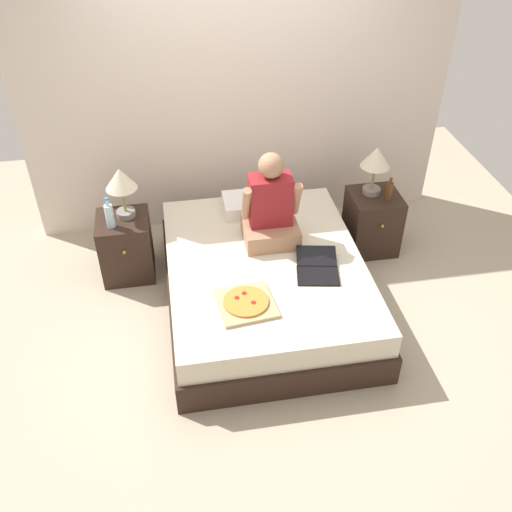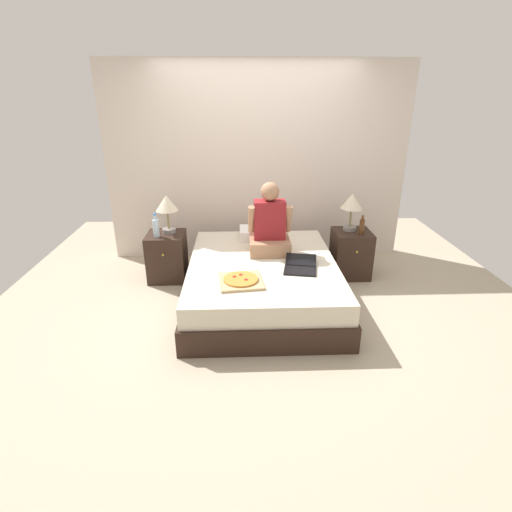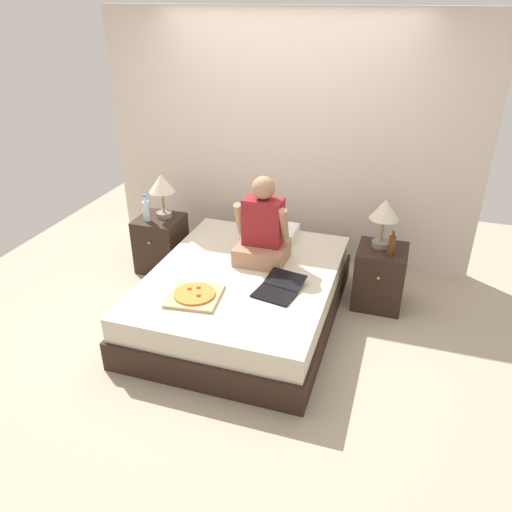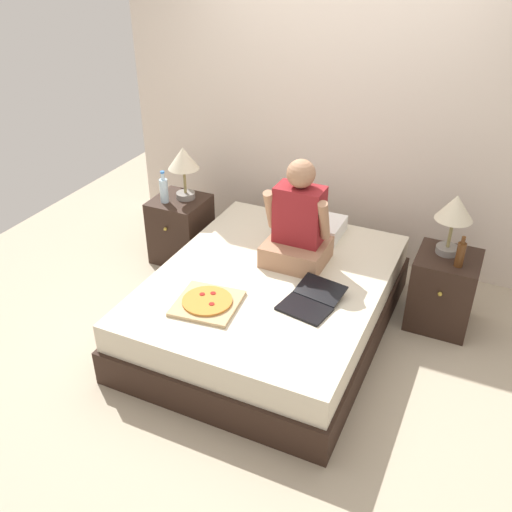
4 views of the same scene
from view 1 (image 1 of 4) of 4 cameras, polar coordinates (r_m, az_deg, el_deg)
name	(u,v)px [view 1 (image 1 of 4)]	position (r m, az deg, el deg)	size (l,w,h in m)	color
ground_plane	(265,303)	(4.83, 0.88, -4.69)	(5.87, 5.87, 0.00)	tan
wall_back	(238,97)	(5.30, -1.78, 15.59)	(3.87, 0.12, 2.50)	beige
bed	(265,282)	(4.68, 0.90, -2.64)	(1.58, 2.03, 0.46)	black
nightstand_left	(126,246)	(5.09, -12.84, 0.94)	(0.44, 0.47, 0.57)	black
lamp_on_left_nightstand	(121,182)	(4.79, -13.37, 7.19)	(0.26, 0.26, 0.45)	gray
water_bottle	(109,215)	(4.80, -14.45, 3.98)	(0.07, 0.07, 0.28)	silver
nightstand_right	(372,222)	(5.37, 11.53, 3.37)	(0.44, 0.47, 0.57)	black
lamp_on_right_nightstand	(376,160)	(5.09, 11.89, 9.33)	(0.26, 0.26, 0.45)	gray
beer_bottle	(389,191)	(5.12, 13.16, 6.31)	(0.06, 0.06, 0.23)	#512D14
pillow	(253,204)	(5.08, -0.31, 5.25)	(0.52, 0.34, 0.12)	white
person_seated	(270,210)	(4.59, 1.46, 4.65)	(0.47, 0.40, 0.78)	#A37556
laptop	(317,269)	(4.43, 6.16, -1.32)	(0.39, 0.47, 0.07)	black
pizza_box	(246,303)	(4.12, -1.01, -4.71)	(0.44, 0.44, 0.04)	tan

